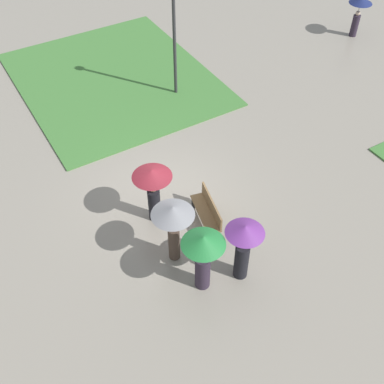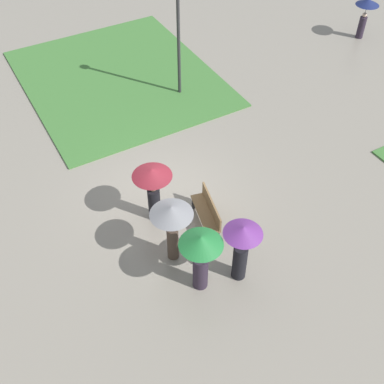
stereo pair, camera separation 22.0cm
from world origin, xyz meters
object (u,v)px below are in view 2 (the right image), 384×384
at_px(crowd_person_grey, 172,219).
at_px(crowd_person_purple, 242,244).
at_px(crowd_person_green, 201,252).
at_px(lamp_post, 178,27).
at_px(lone_walker_far_path, 366,9).
at_px(crowd_person_maroon, 153,183).
at_px(park_bench, 208,212).

distance_m(crowd_person_grey, crowd_person_purple, 1.87).
bearing_deg(crowd_person_purple, crowd_person_green, 39.03).
bearing_deg(crowd_person_grey, lamp_post, 107.64).
distance_m(crowd_person_green, lone_walker_far_path, 15.24).
xyz_separation_m(crowd_person_green, lone_walker_far_path, (-7.96, 12.99, -0.06)).
bearing_deg(crowd_person_green, crowd_person_purple, 55.21).
bearing_deg(lone_walker_far_path, crowd_person_maroon, -61.22).
xyz_separation_m(crowd_person_green, crowd_person_maroon, (-2.70, 0.03, 0.00)).
relative_size(park_bench, crowd_person_green, 0.84).
distance_m(crowd_person_green, crowd_person_grey, 1.18).
height_order(crowd_person_green, crowd_person_purple, crowd_person_purple).
bearing_deg(crowd_person_maroon, crowd_person_grey, -30.13).
distance_m(park_bench, crowd_person_maroon, 1.80).
relative_size(park_bench, crowd_person_maroon, 0.86).
bearing_deg(park_bench, crowd_person_green, -22.92).
bearing_deg(crowd_person_purple, crowd_person_grey, 3.22).
distance_m(park_bench, lamp_post, 7.14).
distance_m(lamp_post, crowd_person_green, 8.97).
distance_m(lamp_post, crowd_person_purple, 8.83).
bearing_deg(crowd_person_maroon, lone_walker_far_path, 89.75).
bearing_deg(lamp_post, crowd_person_purple, -18.12).
height_order(park_bench, crowd_person_green, crowd_person_green).
height_order(crowd_person_green, lone_walker_far_path, crowd_person_green).
bearing_deg(crowd_person_green, park_bench, 122.99).
height_order(crowd_person_maroon, lone_walker_far_path, crowd_person_maroon).
relative_size(park_bench, crowd_person_purple, 0.84).
distance_m(park_bench, crowd_person_grey, 1.88).
height_order(crowd_person_grey, crowd_person_maroon, crowd_person_grey).
xyz_separation_m(lamp_post, crowd_person_green, (8.04, -3.74, -1.35)).
bearing_deg(crowd_person_purple, crowd_person_maroon, -18.79).
bearing_deg(park_bench, crowd_person_maroon, -115.28).
bearing_deg(lamp_post, lone_walker_far_path, 89.51).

